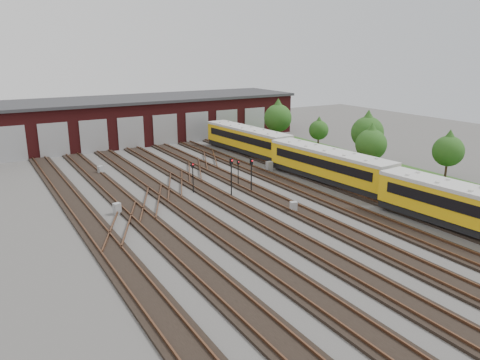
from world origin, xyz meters
TOP-DOWN VIEW (x-y plane):
  - ground at (0.00, 0.00)m, footprint 120.00×120.00m
  - track_network at (-0.17, 0.59)m, footprint 30.40×70.00m
  - maintenance_shed at (-0.01, 39.97)m, footprint 51.00×12.50m
  - grass_verge at (19.00, 10.00)m, footprint 8.00×55.00m
  - metro_train at (10.00, 7.18)m, footprint 3.88×47.40m
  - signal_mast_0 at (-3.33, 11.26)m, footprint 0.26×0.24m
  - signal_mast_1 at (-0.88, 8.16)m, footprint 0.32×0.30m
  - signal_mast_2 at (1.51, 10.98)m, footprint 0.23×0.21m
  - signal_mast_3 at (1.32, 8.18)m, footprint 0.32×0.30m
  - relay_cabinet_0 at (-11.41, 8.98)m, footprint 0.67×0.60m
  - relay_cabinet_1 at (-9.19, 22.81)m, footprint 0.67×0.62m
  - relay_cabinet_2 at (1.57, 1.83)m, footprint 0.67×0.61m
  - relay_cabinet_3 at (7.56, 14.33)m, footprint 0.67×0.56m
  - relay_cabinet_4 at (12.19, 23.20)m, footprint 0.81×0.75m
  - tree_0 at (17.39, 26.79)m, footprint 3.96×3.96m
  - tree_1 at (20.46, 21.35)m, footprint 2.69×2.69m
  - tree_2 at (20.03, 11.92)m, footprint 3.86×3.86m
  - tree_3 at (16.68, 7.99)m, footprint 3.41×3.41m
  - tree_4 at (21.74, 2.03)m, footprint 3.22×3.22m
  - bush_0 at (17.90, 1.38)m, footprint 1.40×1.40m
  - bush_1 at (16.86, 26.33)m, footprint 1.43×1.43m
  - bush_2 at (20.03, 30.93)m, footprint 1.50×1.50m

SIDE VIEW (x-z plane):
  - ground at x=0.00m, z-range 0.00..0.00m
  - grass_verge at x=19.00m, z-range 0.00..0.05m
  - track_network at x=-0.17m, z-range -0.06..0.27m
  - relay_cabinet_1 at x=-9.19m, z-range 0.00..0.89m
  - relay_cabinet_2 at x=1.57m, z-range 0.00..0.93m
  - relay_cabinet_0 at x=-11.41m, z-range 0.00..0.96m
  - relay_cabinet_4 at x=12.19m, z-range 0.00..1.08m
  - relay_cabinet_3 at x=7.56m, z-range 0.00..1.10m
  - bush_0 at x=17.90m, z-range 0.00..1.40m
  - bush_1 at x=16.86m, z-range 0.00..1.43m
  - bush_2 at x=20.03m, z-range 0.00..1.50m
  - signal_mast_2 at x=1.51m, z-range 0.38..3.04m
  - signal_mast_0 at x=-3.33m, z-range 0.42..3.37m
  - metro_train at x=10.00m, z-range 0.37..3.52m
  - signal_mast_3 at x=1.32m, z-range 0.48..3.88m
  - signal_mast_1 at x=-0.88m, z-range 0.50..4.20m
  - tree_1 at x=20.46m, z-range 0.63..5.08m
  - maintenance_shed at x=-0.01m, z-range 0.03..6.38m
  - tree_4 at x=21.74m, z-range 0.76..6.10m
  - tree_3 at x=16.68m, z-range 0.80..6.44m
  - tree_2 at x=20.03m, z-range 0.91..7.32m
  - tree_0 at x=17.39m, z-range 0.93..7.50m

